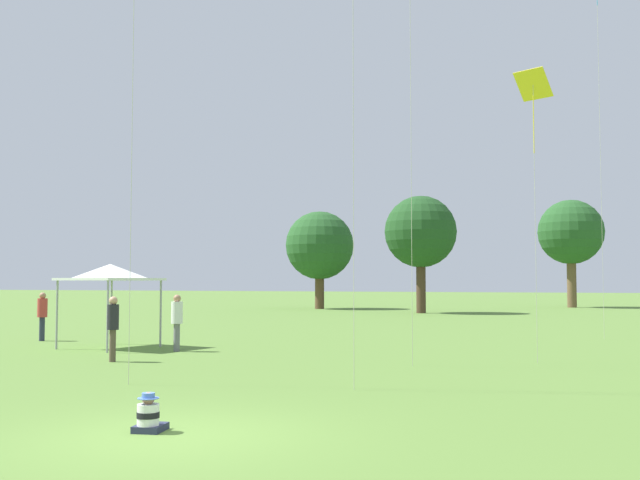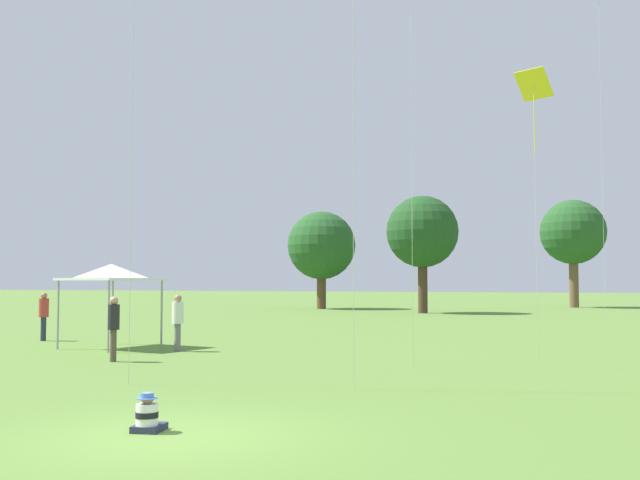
# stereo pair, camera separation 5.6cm
# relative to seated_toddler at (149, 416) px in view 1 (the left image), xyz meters

# --- Properties ---
(ground_plane) EXTENTS (300.00, 300.00, 0.00)m
(ground_plane) POSITION_rel_seated_toddler_xyz_m (0.49, -0.17, -0.24)
(ground_plane) COLOR #567A33
(seated_toddler) EXTENTS (0.49, 0.56, 0.58)m
(seated_toddler) POSITION_rel_seated_toddler_xyz_m (0.00, 0.00, 0.00)
(seated_toddler) COLOR #282D47
(seated_toddler) RESTS_ON ground
(person_standing_1) EXTENTS (0.44, 0.44, 1.80)m
(person_standing_1) POSITION_rel_seated_toddler_xyz_m (-13.38, 12.94, 0.84)
(person_standing_1) COLOR #282D42
(person_standing_1) RESTS_ON ground
(person_standing_2) EXTENTS (0.51, 0.51, 1.79)m
(person_standing_2) POSITION_rel_seated_toddler_xyz_m (-6.42, 11.09, 0.84)
(person_standing_2) COLOR slate
(person_standing_2) RESTS_ON ground
(person_standing_3) EXTENTS (0.44, 0.44, 1.79)m
(person_standing_3) POSITION_rel_seated_toddler_xyz_m (-6.43, 7.82, 0.85)
(person_standing_3) COLOR brown
(person_standing_3) RESTS_ON ground
(canopy_tent) EXTENTS (3.03, 3.03, 2.79)m
(canopy_tent) POSITION_rel_seated_toddler_xyz_m (-9.15, 11.32, 2.26)
(canopy_tent) COLOR white
(canopy_tent) RESTS_ON ground
(kite_3) EXTENTS (1.08, 0.92, 8.01)m
(kite_3) POSITION_rel_seated_toddler_xyz_m (4.51, 11.69, 7.17)
(kite_3) COLOR yellow
(kite_3) RESTS_ON ground
(distant_tree_0) EXTENTS (5.56, 5.56, 9.27)m
(distant_tree_0) POSITION_rel_seated_toddler_xyz_m (3.46, 58.25, 6.18)
(distant_tree_0) COLOR brown
(distant_tree_0) RESTS_ON ground
(distant_tree_1) EXTENTS (5.56, 5.56, 7.95)m
(distant_tree_1) POSITION_rel_seated_toddler_xyz_m (-15.57, 47.43, 4.90)
(distant_tree_1) COLOR brown
(distant_tree_1) RESTS_ON ground
(distant_tree_2) EXTENTS (5.07, 5.07, 8.27)m
(distant_tree_2) POSITION_rel_seated_toddler_xyz_m (-5.93, 42.22, 5.45)
(distant_tree_2) COLOR #473323
(distant_tree_2) RESTS_ON ground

